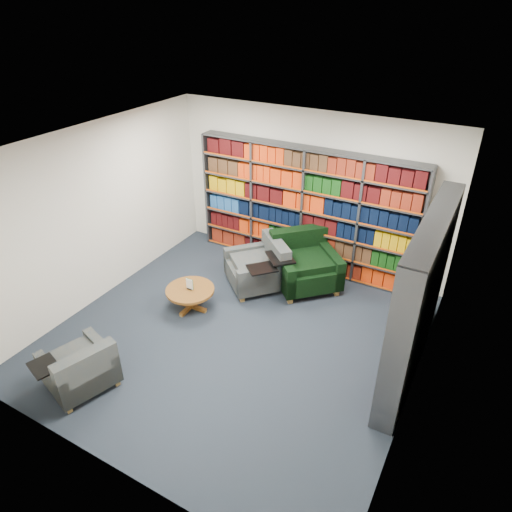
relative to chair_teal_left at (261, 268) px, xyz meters
The scene contains 7 objects.
room_shell 1.77m from the chair_teal_left, 76.68° to the right, with size 5.02×5.02×2.82m.
bookshelf_back 1.28m from the chair_teal_left, 71.55° to the left, with size 4.00×0.28×2.20m.
bookshelf_right 2.88m from the chair_teal_left, 16.10° to the right, with size 0.28×2.50×2.20m.
chair_teal_left is the anchor object (origin of this frame).
chair_green_right 0.72m from the chair_teal_left, 34.04° to the left, with size 1.42×1.42×0.91m.
chair_teal_front 3.31m from the chair_teal_left, 104.81° to the right, with size 0.98×1.03×0.71m.
coffee_table 1.32m from the chair_teal_left, 119.92° to the right, with size 0.77×0.77×0.54m.
Camera 1 is at (2.81, -4.46, 4.41)m, focal length 32.00 mm.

